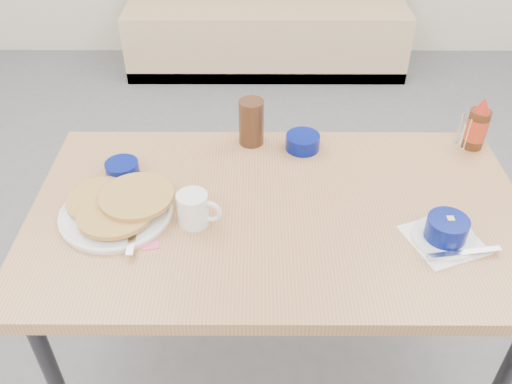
{
  "coord_description": "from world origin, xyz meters",
  "views": [
    {
      "loc": [
        -0.06,
        -0.91,
        1.75
      ],
      "look_at": [
        -0.06,
        0.25,
        0.82
      ],
      "focal_mm": 38.0,
      "sensor_mm": 36.0,
      "label": 1
    }
  ],
  "objects_px": {
    "booth_bench": "(266,16)",
    "coffee_mug": "(194,209)",
    "condiment_caddy": "(472,133)",
    "pancake_plate": "(117,208)",
    "butter_bowl": "(303,142)",
    "creamer_bowl": "(122,169)",
    "syrup_bottle": "(477,126)",
    "dining_table": "(278,225)",
    "grits_setting": "(446,232)",
    "amber_tumbler": "(251,122)"
  },
  "relations": [
    {
      "from": "booth_bench",
      "to": "coffee_mug",
      "type": "xyz_separation_m",
      "value": [
        -0.23,
        -2.59,
        0.46
      ]
    },
    {
      "from": "condiment_caddy",
      "to": "coffee_mug",
      "type": "bearing_deg",
      "value": -179.92
    },
    {
      "from": "booth_bench",
      "to": "pancake_plate",
      "type": "relative_size",
      "value": 5.76
    },
    {
      "from": "pancake_plate",
      "to": "butter_bowl",
      "type": "relative_size",
      "value": 3.0
    },
    {
      "from": "condiment_caddy",
      "to": "creamer_bowl",
      "type": "bearing_deg",
      "value": 164.88
    },
    {
      "from": "booth_bench",
      "to": "syrup_bottle",
      "type": "height_order",
      "value": "booth_bench"
    },
    {
      "from": "booth_bench",
      "to": "dining_table",
      "type": "xyz_separation_m",
      "value": [
        0.0,
        -2.53,
        0.35
      ]
    },
    {
      "from": "booth_bench",
      "to": "syrup_bottle",
      "type": "distance_m",
      "value": 2.36
    },
    {
      "from": "pancake_plate",
      "to": "grits_setting",
      "type": "distance_m",
      "value": 0.88
    },
    {
      "from": "dining_table",
      "to": "booth_bench",
      "type": "bearing_deg",
      "value": 90.0
    },
    {
      "from": "creamer_bowl",
      "to": "condiment_caddy",
      "type": "xyz_separation_m",
      "value": [
        1.11,
        0.18,
        0.02
      ]
    },
    {
      "from": "coffee_mug",
      "to": "syrup_bottle",
      "type": "bearing_deg",
      "value": 23.29
    },
    {
      "from": "creamer_bowl",
      "to": "butter_bowl",
      "type": "xyz_separation_m",
      "value": [
        0.55,
        0.15,
        0.0
      ]
    },
    {
      "from": "pancake_plate",
      "to": "coffee_mug",
      "type": "height_order",
      "value": "coffee_mug"
    },
    {
      "from": "booth_bench",
      "to": "pancake_plate",
      "type": "distance_m",
      "value": 2.63
    },
    {
      "from": "butter_bowl",
      "to": "amber_tumbler",
      "type": "xyz_separation_m",
      "value": [
        -0.17,
        0.04,
        0.05
      ]
    },
    {
      "from": "dining_table",
      "to": "condiment_caddy",
      "type": "distance_m",
      "value": 0.73
    },
    {
      "from": "coffee_mug",
      "to": "syrup_bottle",
      "type": "distance_m",
      "value": 0.95
    },
    {
      "from": "syrup_bottle",
      "to": "coffee_mug",
      "type": "bearing_deg",
      "value": -156.71
    },
    {
      "from": "dining_table",
      "to": "condiment_caddy",
      "type": "relative_size",
      "value": 12.54
    },
    {
      "from": "grits_setting",
      "to": "syrup_bottle",
      "type": "height_order",
      "value": "syrup_bottle"
    },
    {
      "from": "grits_setting",
      "to": "coffee_mug",
      "type": "bearing_deg",
      "value": 174.0
    },
    {
      "from": "butter_bowl",
      "to": "condiment_caddy",
      "type": "relative_size",
      "value": 0.98
    },
    {
      "from": "syrup_bottle",
      "to": "grits_setting",
      "type": "bearing_deg",
      "value": -115.22
    },
    {
      "from": "grits_setting",
      "to": "condiment_caddy",
      "type": "relative_size",
      "value": 2.21
    },
    {
      "from": "creamer_bowl",
      "to": "amber_tumbler",
      "type": "xyz_separation_m",
      "value": [
        0.39,
        0.18,
        0.05
      ]
    },
    {
      "from": "amber_tumbler",
      "to": "condiment_caddy",
      "type": "distance_m",
      "value": 0.72
    },
    {
      "from": "dining_table",
      "to": "amber_tumbler",
      "type": "relative_size",
      "value": 9.16
    },
    {
      "from": "dining_table",
      "to": "pancake_plate",
      "type": "xyz_separation_m",
      "value": [
        -0.45,
        -0.02,
        0.08
      ]
    },
    {
      "from": "dining_table",
      "to": "syrup_bottle",
      "type": "height_order",
      "value": "syrup_bottle"
    },
    {
      "from": "booth_bench",
      "to": "coffee_mug",
      "type": "distance_m",
      "value": 2.64
    },
    {
      "from": "pancake_plate",
      "to": "creamer_bowl",
      "type": "bearing_deg",
      "value": 96.83
    },
    {
      "from": "creamer_bowl",
      "to": "amber_tumbler",
      "type": "height_order",
      "value": "amber_tumbler"
    },
    {
      "from": "dining_table",
      "to": "pancake_plate",
      "type": "bearing_deg",
      "value": -177.09
    },
    {
      "from": "butter_bowl",
      "to": "syrup_bottle",
      "type": "height_order",
      "value": "syrup_bottle"
    },
    {
      "from": "pancake_plate",
      "to": "booth_bench",
      "type": "bearing_deg",
      "value": 80.09
    },
    {
      "from": "grits_setting",
      "to": "butter_bowl",
      "type": "bearing_deg",
      "value": 128.73
    },
    {
      "from": "coffee_mug",
      "to": "amber_tumbler",
      "type": "height_order",
      "value": "amber_tumbler"
    },
    {
      "from": "grits_setting",
      "to": "syrup_bottle",
      "type": "distance_m",
      "value": 0.49
    },
    {
      "from": "creamer_bowl",
      "to": "amber_tumbler",
      "type": "bearing_deg",
      "value": 25.18
    },
    {
      "from": "booth_bench",
      "to": "coffee_mug",
      "type": "bearing_deg",
      "value": -95.04
    },
    {
      "from": "coffee_mug",
      "to": "grits_setting",
      "type": "height_order",
      "value": "coffee_mug"
    },
    {
      "from": "dining_table",
      "to": "syrup_bottle",
      "type": "xyz_separation_m",
      "value": [
        0.64,
        0.32,
        0.14
      ]
    },
    {
      "from": "creamer_bowl",
      "to": "condiment_caddy",
      "type": "height_order",
      "value": "condiment_caddy"
    },
    {
      "from": "syrup_bottle",
      "to": "pancake_plate",
      "type": "bearing_deg",
      "value": -162.65
    },
    {
      "from": "booth_bench",
      "to": "grits_setting",
      "type": "bearing_deg",
      "value": -80.79
    },
    {
      "from": "creamer_bowl",
      "to": "grits_setting",
      "type": "bearing_deg",
      "value": -17.51
    },
    {
      "from": "grits_setting",
      "to": "creamer_bowl",
      "type": "height_order",
      "value": "grits_setting"
    },
    {
      "from": "dining_table",
      "to": "butter_bowl",
      "type": "height_order",
      "value": "butter_bowl"
    },
    {
      "from": "grits_setting",
      "to": "butter_bowl",
      "type": "height_order",
      "value": "grits_setting"
    }
  ]
}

